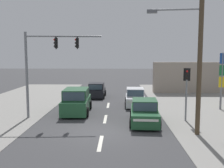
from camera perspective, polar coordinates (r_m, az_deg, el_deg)
The scene contains 12 objects.
ground_plane at distance 15.45m, azimuth -2.02°, elevation -10.31°, with size 140.00×140.00×0.00m, color #3A3A3D.
lane_dash_near at distance 13.55m, azimuth -2.54°, elevation -12.71°, with size 0.20×2.40×0.01m, color silver.
lane_dash_mid at distance 18.34m, azimuth -1.46°, elevation -7.61°, with size 0.20×2.40×0.01m, color silver.
lane_dash_far at distance 23.22m, azimuth -0.84°, elevation -4.64°, with size 0.20×2.40×0.01m, color silver.
utility_pole_foreground_right at distance 14.97m, azimuth 18.18°, elevation 8.68°, with size 3.78×0.61×9.51m.
traffic_signal_mast at distance 18.78m, azimuth -14.35°, elevation 5.30°, with size 5.28×0.54×6.00m.
pedestal_signal_right_kerb at distance 18.06m, azimuth 15.92°, elevation -0.29°, with size 0.44×0.31×3.56m.
shopfront_wall_far at distance 32.50m, azimuth 19.52°, elevation 1.34°, with size 12.00×1.00×3.60m, color #A39384.
hatchback_kerbside_parked at distance 27.55m, azimuth -3.33°, elevation -1.43°, with size 1.83×3.66×1.53m.
suv_oncoming_mid at distance 20.20m, azimuth -7.72°, elevation -3.81°, with size 2.15×4.58×1.90m.
hatchback_receding_far at distance 22.95m, azimuth 5.06°, elevation -3.02°, with size 1.88×3.69×1.53m.
sedan_crossing_left at distance 17.23m, azimuth 7.06°, elevation -6.18°, with size 2.08×4.33×1.56m.
Camera 1 is at (0.90, -14.78, 4.43)m, focal length 42.00 mm.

